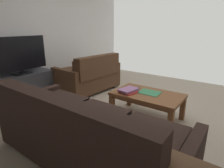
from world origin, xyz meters
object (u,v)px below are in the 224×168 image
Objects in this scene: sofa_main at (84,134)px; coffee_table at (147,97)px; tv_stand at (24,87)px; book_stack at (128,91)px; loveseat_near at (90,75)px; tv_remote at (134,88)px; loose_magazine at (149,92)px; flat_tv at (19,55)px.

coffee_table is at bearing -92.75° from sofa_main.
book_stack is (-1.97, -0.59, 0.17)m from tv_stand.
sofa_main is at bearing 130.94° from loveseat_near.
tv_remote is (-1.31, 0.34, 0.06)m from loveseat_near.
loveseat_near is at bearing -15.53° from coffee_table.
tv_remote is 0.52× the size of loose_magazine.
sofa_main is at bearing 99.31° from book_stack.
flat_tv is 2.17m from tv_remote.
sofa_main is at bearing 98.78° from tv_remote.
loose_magazine is at bearing -102.74° from coffee_table.
tv_remote is (-1.95, -0.82, -0.47)m from flat_tv.
flat_tv is (0.64, 1.16, 0.54)m from loveseat_near.
tv_remote is at bearing 165.46° from loveseat_near.
coffee_table is 0.96× the size of flat_tv.
book_stack is at bearing -163.34° from flat_tv.
coffee_table is 2.34m from tv_stand.
loose_magazine is at bearing -146.19° from book_stack.
coffee_table is 0.31m from tv_remote.
book_stack is 1.97× the size of tv_remote.
loose_magazine is (-0.07, -1.37, 0.06)m from sofa_main.
tv_remote is at bearing -20.01° from coffee_table.
flat_tv is at bearing 22.96° from tv_remote.
flat_tv is (2.17, -0.60, 0.54)m from sofa_main.
loveseat_near reaches higher than tv_remote.
tv_remote is (-1.95, -0.82, 0.15)m from tv_stand.
coffee_table is at bearing 159.99° from tv_remote.
loveseat_near is 8.35× the size of tv_remote.
flat_tv is 3.30× the size of book_stack.
tv_remote is at bearing -81.22° from sofa_main.
sofa_main is 1.50× the size of loveseat_near.
loveseat_near is at bearing -14.54° from tv_remote.
flat_tv reaches higher than coffee_table.
flat_tv is at bearing 17.92° from coffee_table.
tv_remote reaches higher than loose_magazine.
loose_magazine is at bearing -161.02° from flat_tv.
coffee_table is 2.41m from flat_tv.
coffee_table is at bearing -162.08° from tv_stand.
book_stack is 0.33m from loose_magazine.
tv_stand is (0.64, 1.16, -0.09)m from loveseat_near.
book_stack is 0.24m from tv_remote.
tv_remote is at bearing -157.04° from tv_stand.
coffee_table is 6.24× the size of tv_remote.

